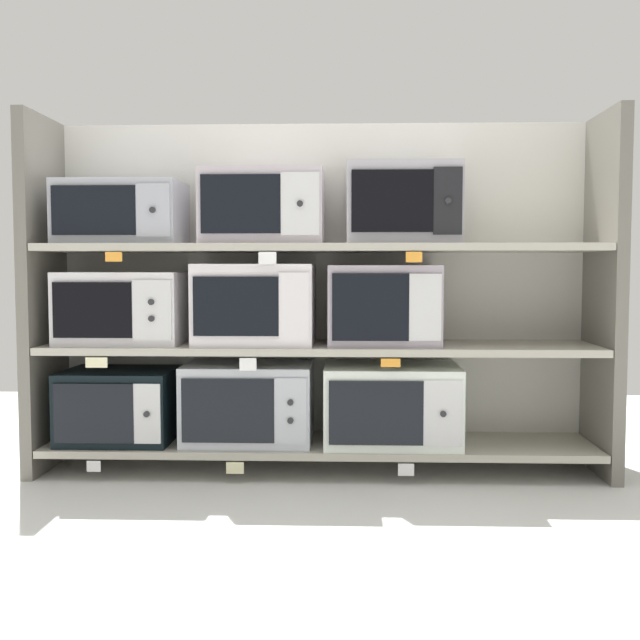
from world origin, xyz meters
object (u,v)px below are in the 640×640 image
Objects in this scene: microwave_3 at (124,308)px; microwave_5 at (383,305)px; microwave_2 at (391,404)px; microwave_0 at (120,405)px; microwave_6 at (122,213)px; microwave_4 at (256,304)px; microwave_8 at (403,204)px; microwave_1 at (249,403)px; microwave_7 at (264,208)px.

microwave_3 is 1.09m from microwave_5.
microwave_5 reaches higher than microwave_2.
microwave_6 reaches higher than microwave_0.
microwave_5 is (0.53, -0.00, -0.00)m from microwave_4.
microwave_8 is at bearing 0.17° from microwave_5.
microwave_1 reaches higher than microwave_0.
microwave_4 is 1.07× the size of microwave_5.
microwave_8 reaches higher than microwave_5.
microwave_4 reaches higher than microwave_5.
microwave_3 is 0.73m from microwave_7.
microwave_1 is at bearing -0.02° from microwave_6.
microwave_8 is (0.61, -0.00, 0.41)m from microwave_4.
microwave_0 is at bearing -179.99° from microwave_8.
microwave_2 is 1.21× the size of microwave_8.
microwave_4 is (0.56, 0.00, 0.02)m from microwave_3.
microwave_0 is 1.03m from microwave_7.
microwave_5 is (-0.04, -0.00, 0.42)m from microwave_2.
microwave_2 is 1.11× the size of microwave_6.
microwave_6 reaches higher than microwave_3.
microwave_7 reaches higher than microwave_1.
microwave_6 is (-0.56, -0.00, 0.38)m from microwave_4.
microwave_4 is 0.98× the size of microwave_7.
microwave_1 is (0.55, 0.00, 0.01)m from microwave_0.
microwave_3 is 1.24m from microwave_8.
microwave_3 is 1.01× the size of microwave_6.
microwave_3 is 0.56m from microwave_4.
microwave_1 is at bearing -179.37° from microwave_4.
microwave_2 is 1.38m from microwave_6.
microwave_3 is at bearing -180.00° from microwave_8.
microwave_1 is at bearing 179.99° from microwave_5.
microwave_7 is 1.08× the size of microwave_8.
microwave_2 is 0.42m from microwave_5.
microwave_6 reaches higher than microwave_2.
microwave_5 is 0.92× the size of microwave_7.
microwave_1 is 0.82m from microwave_7.
microwave_7 is (0.07, 0.00, 0.82)m from microwave_1.
microwave_1 is 0.95m from microwave_6.
microwave_5 is 1.16m from microwave_6.
microwave_5 is (0.56, -0.00, 0.41)m from microwave_1.
microwave_1 is at bearing 0.01° from microwave_0.
microwave_7 is (0.59, -0.00, 0.42)m from microwave_3.
microwave_7 is at bearing -180.00° from microwave_8.
microwave_4 reaches higher than microwave_3.
microwave_7 is (-0.50, 0.00, 0.40)m from microwave_5.
microwave_3 is (-1.13, 0.00, 0.40)m from microwave_2.
microwave_7 is at bearing 179.98° from microwave_5.
microwave_2 is 0.83m from microwave_8.
microwave_5 is (1.09, -0.00, 0.01)m from microwave_3.
microwave_8 is at bearing 0.01° from microwave_1.
microwave_2 is at bearing -0.01° from microwave_3.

